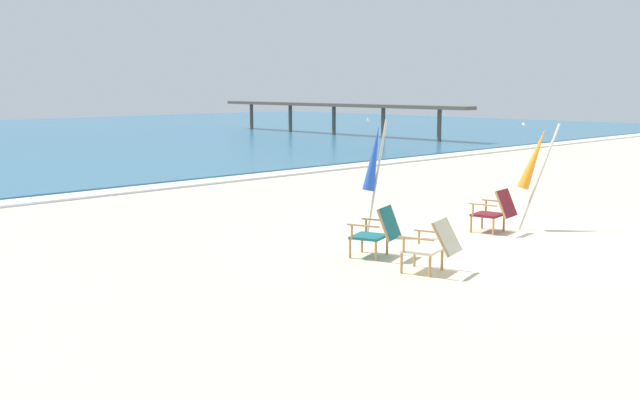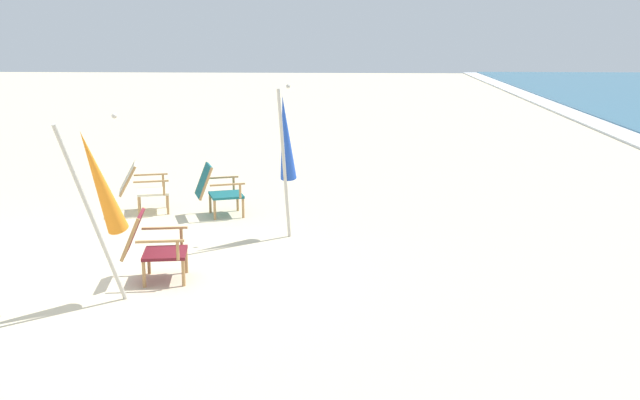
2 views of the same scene
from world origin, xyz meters
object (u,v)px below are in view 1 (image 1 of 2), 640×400
object	(u,v)px
beach_chair_back_left	(433,244)
umbrella_furled_blue	(374,159)
umbrella_furled_orange	(534,160)
beach_chair_front_right	(496,210)
beach_chair_back_right	(378,230)

from	to	relation	value
beach_chair_back_left	umbrella_furled_blue	size ratio (longest dim) A/B	0.42
beach_chair_back_left	umbrella_furled_orange	size ratio (longest dim) A/B	0.44
beach_chair_back_left	beach_chair_front_right	distance (m)	3.36
umbrella_furled_orange	beach_chair_back_left	bearing A→B (deg)	-169.21
beach_chair_front_right	umbrella_furled_orange	world-z (taller)	umbrella_furled_orange
umbrella_furled_blue	beach_chair_front_right	bearing A→B (deg)	-37.44
beach_chair_back_left	umbrella_furled_blue	distance (m)	2.93
beach_chair_back_right	umbrella_furled_orange	world-z (taller)	umbrella_furled_orange
umbrella_furled_blue	umbrella_furled_orange	distance (m)	3.09
umbrella_furled_orange	umbrella_furled_blue	bearing A→B (deg)	148.35
beach_chair_back_right	beach_chair_front_right	world-z (taller)	beach_chair_back_right
beach_chair_front_right	umbrella_furled_blue	world-z (taller)	umbrella_furled_blue
umbrella_furled_blue	umbrella_furled_orange	bearing A→B (deg)	-31.65
beach_chair_back_left	beach_chair_back_right	world-z (taller)	beach_chair_back_right
beach_chair_back_right	umbrella_furled_blue	xyz separation A→B (m)	(1.22, 1.19, 0.94)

